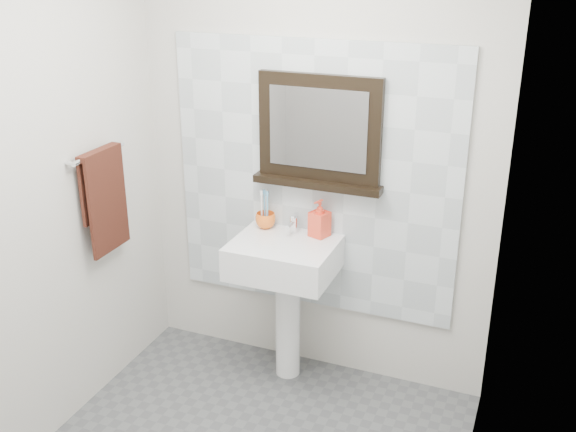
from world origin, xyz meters
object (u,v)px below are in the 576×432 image
object	(u,v)px
toothbrush_cup	(266,220)
framed_mirror	(319,134)
hand_towel	(104,193)
pedestal_sink	(285,272)
soap_dispenser	(320,218)

from	to	relation	value
toothbrush_cup	framed_mirror	size ratio (longest dim) A/B	0.16
framed_mirror	hand_towel	world-z (taller)	framed_mirror
pedestal_sink	toothbrush_cup	size ratio (longest dim) A/B	8.56
toothbrush_cup	hand_towel	world-z (taller)	hand_towel
hand_towel	pedestal_sink	bearing A→B (deg)	22.97
soap_dispenser	hand_towel	size ratio (longest dim) A/B	0.38
hand_towel	toothbrush_cup	bearing A→B (deg)	36.14
pedestal_sink	framed_mirror	size ratio (longest dim) A/B	1.36
pedestal_sink	framed_mirror	world-z (taller)	framed_mirror
soap_dispenser	framed_mirror	world-z (taller)	framed_mirror
pedestal_sink	soap_dispenser	size ratio (longest dim) A/B	4.62
pedestal_sink	soap_dispenser	distance (m)	0.35
toothbrush_cup	hand_towel	xyz separation A→B (m)	(-0.69, -0.50, 0.24)
soap_dispenser	framed_mirror	xyz separation A→B (m)	(-0.03, 0.05, 0.45)
toothbrush_cup	soap_dispenser	bearing A→B (deg)	0.45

